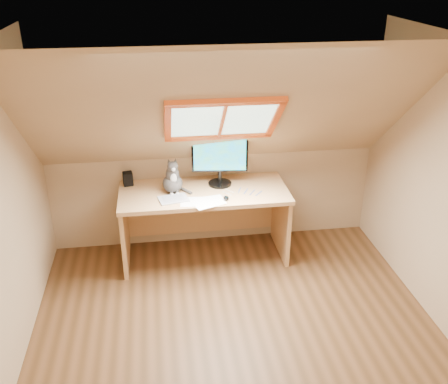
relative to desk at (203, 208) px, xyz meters
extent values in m
plane|color=brown|center=(0.14, -1.45, -0.55)|extent=(3.50, 3.50, 0.00)
cube|color=tan|center=(0.14, 0.30, -0.05)|extent=(3.50, 0.02, 1.00)
cube|color=silver|center=(0.14, -2.23, 1.85)|extent=(3.50, 1.95, 0.02)
cube|color=tan|center=(0.14, -0.48, 1.15)|extent=(3.50, 1.56, 1.41)
cube|color=#B2E0CC|center=(0.14, -0.40, 1.08)|extent=(0.90, 0.53, 0.48)
cube|color=#EA4A16|center=(0.14, -0.40, 1.08)|extent=(1.02, 0.64, 0.59)
cube|color=tan|center=(0.00, -0.07, 0.21)|extent=(1.71, 0.75, 0.04)
cube|color=tan|center=(-0.82, -0.07, -0.18)|extent=(0.04, 0.67, 0.74)
cube|color=tan|center=(0.82, -0.07, -0.18)|extent=(0.04, 0.67, 0.74)
cube|color=tan|center=(0.00, 0.27, -0.18)|extent=(1.61, 0.03, 0.51)
cylinder|color=black|center=(0.18, 0.05, 0.24)|extent=(0.24, 0.24, 0.02)
cylinder|color=black|center=(0.18, 0.05, 0.32)|extent=(0.04, 0.04, 0.13)
cube|color=black|center=(0.18, 0.05, 0.57)|extent=(0.57, 0.11, 0.37)
cube|color=blue|center=(0.18, 0.02, 0.57)|extent=(0.52, 0.08, 0.33)
ellipsoid|color=#4B4642|center=(-0.31, -0.04, 0.32)|extent=(0.23, 0.27, 0.17)
ellipsoid|color=#4B4642|center=(-0.31, -0.05, 0.42)|extent=(0.15, 0.15, 0.19)
ellipsoid|color=silver|center=(-0.30, -0.11, 0.40)|extent=(0.07, 0.04, 0.11)
ellipsoid|color=#4B4642|center=(-0.30, -0.10, 0.53)|extent=(0.12, 0.11, 0.10)
sphere|color=silver|center=(-0.30, -0.14, 0.51)|extent=(0.04, 0.04, 0.04)
cone|color=#4B4642|center=(-0.34, -0.08, 0.57)|extent=(0.05, 0.05, 0.06)
cone|color=#4B4642|center=(-0.27, -0.07, 0.57)|extent=(0.05, 0.05, 0.06)
cube|color=black|center=(-0.76, 0.18, 0.30)|extent=(0.11, 0.11, 0.14)
cube|color=#B2B2B7|center=(-0.31, -0.23, 0.24)|extent=(0.31, 0.25, 0.01)
ellipsoid|color=black|center=(0.20, -0.30, 0.25)|extent=(0.07, 0.10, 0.03)
cube|color=white|center=(-0.07, -0.33, 0.23)|extent=(0.33, 0.27, 0.00)
cube|color=white|center=(-0.07, -0.33, 0.23)|extent=(0.32, 0.24, 0.00)
cube|color=white|center=(-0.07, -0.33, 0.24)|extent=(0.35, 0.30, 0.00)
camera|label=1|loc=(-0.44, -4.61, 2.39)|focal=40.00mm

